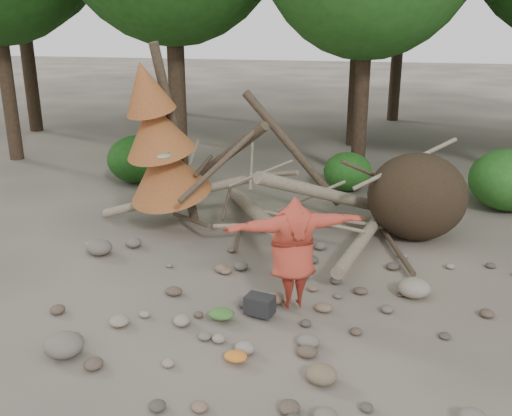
# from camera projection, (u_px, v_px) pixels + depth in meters

# --- Properties ---
(ground) EXTENTS (120.00, 120.00, 0.00)m
(ground) POSITION_uv_depth(u_px,v_px,m) (262.00, 315.00, 9.68)
(ground) COLOR #514C44
(ground) RESTS_ON ground
(deadfall_pile) EXTENTS (8.55, 5.24, 3.30)m
(deadfall_pile) POSITION_uv_depth(u_px,v_px,m) (390.00, 197.00, 12.85)
(deadfall_pile) COLOR #332619
(deadfall_pile) RESTS_ON ground
(dead_conifer) EXTENTS (2.06, 2.16, 4.35)m
(dead_conifer) POSITION_uv_depth(u_px,v_px,m) (160.00, 144.00, 12.80)
(dead_conifer) COLOR #4C3F30
(dead_conifer) RESTS_ON ground
(bush_left) EXTENTS (1.80, 1.80, 1.44)m
(bush_left) POSITION_uv_depth(u_px,v_px,m) (137.00, 159.00, 17.30)
(bush_left) COLOR #194913
(bush_left) RESTS_ON ground
(bush_mid) EXTENTS (1.40, 1.40, 1.12)m
(bush_mid) POSITION_uv_depth(u_px,v_px,m) (348.00, 172.00, 16.53)
(bush_mid) COLOR #225C1A
(bush_mid) RESTS_ON ground
(bush_right) EXTENTS (2.00, 2.00, 1.60)m
(bush_right) POSITION_uv_depth(u_px,v_px,m) (508.00, 180.00, 14.80)
(bush_right) COLOR #2B6D22
(bush_right) RESTS_ON ground
(frisbee_thrower) EXTENTS (3.63, 1.67, 2.56)m
(frisbee_thrower) POSITION_uv_depth(u_px,v_px,m) (293.00, 252.00, 9.56)
(frisbee_thrower) COLOR #AD3727
(frisbee_thrower) RESTS_ON ground
(backpack) EXTENTS (0.53, 0.41, 0.31)m
(backpack) POSITION_uv_depth(u_px,v_px,m) (260.00, 308.00, 9.60)
(backpack) COLOR black
(backpack) RESTS_ON ground
(cloth_green) EXTENTS (0.44, 0.37, 0.16)m
(cloth_green) POSITION_uv_depth(u_px,v_px,m) (221.00, 316.00, 9.48)
(cloth_green) COLOR #386628
(cloth_green) RESTS_ON ground
(cloth_orange) EXTENTS (0.35, 0.28, 0.13)m
(cloth_orange) POSITION_uv_depth(u_px,v_px,m) (236.00, 359.00, 8.32)
(cloth_orange) COLOR #C36B21
(cloth_orange) RESTS_ON ground
(boulder_front_left) EXTENTS (0.61, 0.55, 0.37)m
(boulder_front_left) POSITION_uv_depth(u_px,v_px,m) (63.00, 345.00, 8.47)
(boulder_front_left) COLOR #696057
(boulder_front_left) RESTS_ON ground
(boulder_front_right) EXTENTS (0.44, 0.40, 0.26)m
(boulder_front_right) POSITION_uv_depth(u_px,v_px,m) (321.00, 374.00, 7.86)
(boulder_front_right) COLOR brown
(boulder_front_right) RESTS_ON ground
(boulder_mid_right) EXTENTS (0.59, 0.53, 0.35)m
(boulder_mid_right) POSITION_uv_depth(u_px,v_px,m) (414.00, 288.00, 10.27)
(boulder_mid_right) COLOR gray
(boulder_mid_right) RESTS_ON ground
(boulder_mid_left) EXTENTS (0.56, 0.50, 0.34)m
(boulder_mid_left) POSITION_uv_depth(u_px,v_px,m) (99.00, 247.00, 12.11)
(boulder_mid_left) COLOR #625B53
(boulder_mid_left) RESTS_ON ground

